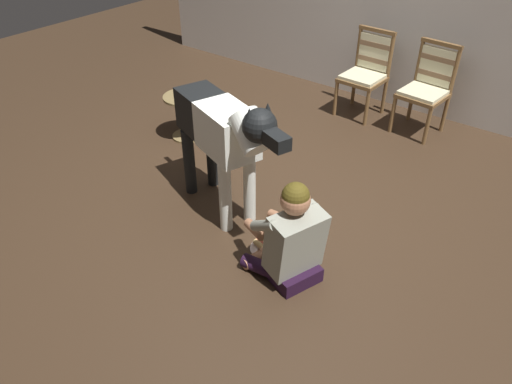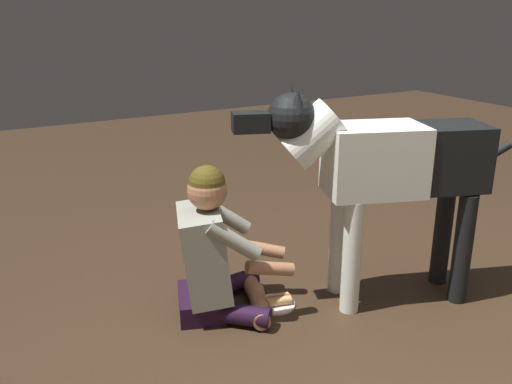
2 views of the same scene
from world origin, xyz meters
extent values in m
plane|color=#372719|center=(0.00, 0.00, 0.00)|extent=(12.64, 12.64, 0.00)
cylinder|color=brown|center=(0.03, 1.84, 0.21)|extent=(0.04, 0.04, 0.42)
cylinder|color=brown|center=(-0.39, 1.86, 0.21)|extent=(0.04, 0.04, 0.42)
cylinder|color=brown|center=(0.04, 2.26, 0.21)|extent=(0.04, 0.04, 0.42)
cylinder|color=brown|center=(-0.37, 2.28, 0.21)|extent=(0.04, 0.04, 0.42)
cube|color=brown|center=(-0.17, 2.06, 0.44)|extent=(0.48, 0.48, 0.04)
cube|color=beige|center=(-0.17, 2.06, 0.48)|extent=(0.44, 0.44, 0.04)
cylinder|color=brown|center=(0.04, 2.26, 0.72)|extent=(0.04, 0.04, 0.52)
cylinder|color=brown|center=(-0.37, 2.28, 0.72)|extent=(0.04, 0.04, 0.52)
cube|color=brown|center=(-0.16, 2.27, 0.96)|extent=(0.46, 0.06, 0.04)
cube|color=beige|center=(-0.16, 2.27, 0.71)|extent=(0.38, 0.07, 0.40)
cube|color=brown|center=(-0.16, 2.27, 0.80)|extent=(0.39, 0.08, 0.06)
cube|color=brown|center=(-0.16, 2.27, 0.62)|extent=(0.39, 0.08, 0.06)
cylinder|color=brown|center=(0.74, 1.83, 0.21)|extent=(0.04, 0.04, 0.42)
cylinder|color=brown|center=(0.33, 1.87, 0.21)|extent=(0.04, 0.04, 0.42)
cylinder|color=brown|center=(0.78, 2.25, 0.21)|extent=(0.04, 0.04, 0.42)
cylinder|color=brown|center=(0.37, 2.29, 0.21)|extent=(0.04, 0.04, 0.42)
cube|color=brown|center=(0.56, 2.06, 0.44)|extent=(0.50, 0.50, 0.04)
cube|color=beige|center=(0.56, 2.06, 0.48)|extent=(0.46, 0.46, 0.04)
cylinder|color=brown|center=(0.78, 2.25, 0.72)|extent=(0.04, 0.04, 0.52)
cylinder|color=brown|center=(0.37, 2.29, 0.72)|extent=(0.04, 0.04, 0.52)
cube|color=brown|center=(0.58, 2.27, 0.96)|extent=(0.46, 0.09, 0.04)
cube|color=beige|center=(0.58, 2.27, 0.71)|extent=(0.38, 0.09, 0.40)
cube|color=brown|center=(0.58, 2.27, 0.80)|extent=(0.39, 0.09, 0.06)
cube|color=brown|center=(0.58, 2.27, 0.62)|extent=(0.39, 0.09, 0.06)
cube|color=black|center=(0.78, -0.74, 0.06)|extent=(0.34, 0.40, 0.12)
cylinder|color=black|center=(0.57, -0.83, 0.07)|extent=(0.41, 0.15, 0.11)
cylinder|color=#AC7250|center=(0.46, -0.71, 0.06)|extent=(0.18, 0.37, 0.09)
cylinder|color=black|center=(0.68, -0.54, 0.07)|extent=(0.36, 0.36, 0.11)
cylinder|color=#AC7250|center=(0.51, -0.55, 0.06)|extent=(0.23, 0.37, 0.09)
cube|color=gray|center=(0.75, -0.73, 0.36)|extent=(0.39, 0.47, 0.50)
cylinder|color=gray|center=(0.57, -0.85, 0.50)|extent=(0.30, 0.17, 0.24)
cylinder|color=#AC7250|center=(0.39, -0.73, 0.30)|extent=(0.27, 0.19, 0.12)
cylinder|color=gray|center=(0.68, -0.52, 0.50)|extent=(0.30, 0.17, 0.24)
cylinder|color=#AC7250|center=(0.48, -0.50, 0.30)|extent=(0.28, 0.12, 0.12)
sphere|color=#AC7250|center=(0.73, -0.72, 0.71)|extent=(0.21, 0.21, 0.21)
sphere|color=#4E4114|center=(0.73, -0.72, 0.75)|extent=(0.19, 0.19, 0.19)
cylinder|color=silver|center=(0.05, -0.35, 0.32)|extent=(0.10, 0.10, 0.65)
cylinder|color=silver|center=(-0.03, -0.58, 0.32)|extent=(0.10, 0.10, 0.65)
cylinder|color=black|center=(-0.57, -0.14, 0.32)|extent=(0.10, 0.10, 0.65)
cylinder|color=black|center=(-0.64, -0.36, 0.32)|extent=(0.10, 0.10, 0.65)
cube|color=silver|center=(-0.12, -0.42, 0.83)|extent=(0.60, 0.49, 0.38)
cube|color=black|center=(-0.49, -0.29, 0.83)|extent=(0.52, 0.45, 0.36)
cylinder|color=silver|center=(0.21, -0.54, 0.99)|extent=(0.43, 0.34, 0.37)
sphere|color=black|center=(0.31, -0.57, 1.08)|extent=(0.25, 0.25, 0.25)
cube|color=black|center=(0.51, -0.64, 1.06)|extent=(0.21, 0.17, 0.10)
cone|color=black|center=(0.33, -0.50, 1.17)|extent=(0.11, 0.11, 0.11)
cone|color=black|center=(0.28, -0.64, 1.17)|extent=(0.11, 0.11, 0.11)
cylinder|color=black|center=(-0.72, -0.21, 0.80)|extent=(0.33, 0.15, 0.22)
cylinder|color=silver|center=(0.38, -0.60, 0.01)|extent=(0.23, 0.23, 0.01)
cylinder|color=tan|center=(0.38, -0.62, 0.04)|extent=(0.18, 0.09, 0.05)
cylinder|color=tan|center=(0.39, -0.58, 0.04)|extent=(0.18, 0.09, 0.05)
cylinder|color=#AC4937|center=(0.38, -0.60, 0.04)|extent=(0.18, 0.08, 0.04)
cylinder|color=olive|center=(-1.41, 0.38, 0.23)|extent=(0.07, 0.07, 0.47)
cylinder|color=olive|center=(-1.41, 0.38, 0.01)|extent=(0.34, 0.34, 0.02)
cylinder|color=olive|center=(-1.41, 0.38, 0.48)|extent=(0.46, 0.46, 0.03)
camera|label=1|loc=(2.13, -2.98, 2.66)|focal=34.27mm
camera|label=2|loc=(1.83, 1.78, 1.63)|focal=38.98mm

